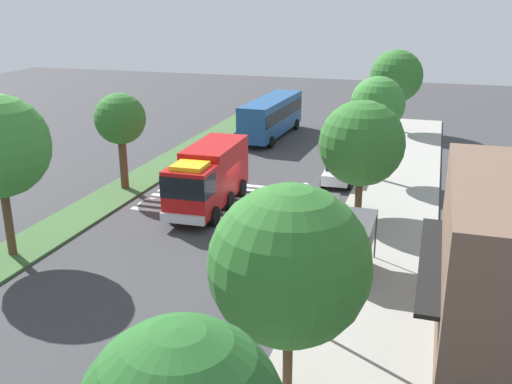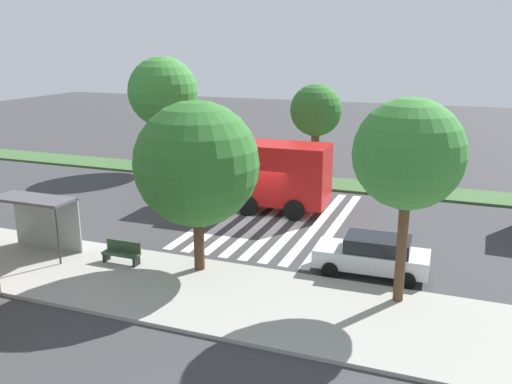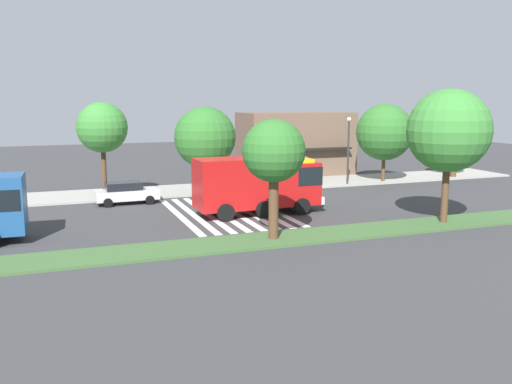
% 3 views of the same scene
% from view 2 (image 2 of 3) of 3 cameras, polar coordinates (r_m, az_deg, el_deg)
% --- Properties ---
extents(ground_plane, '(120.00, 120.00, 0.00)m').
position_cam_2_polar(ground_plane, '(28.48, 0.62, -2.69)').
color(ground_plane, '#38383A').
extents(sidewalk, '(60.00, 5.49, 0.14)m').
position_cam_2_polar(sidewalk, '(20.63, -8.41, -9.91)').
color(sidewalk, '#9E9B93').
rests_on(sidewalk, ground_plane).
extents(median_strip, '(60.00, 3.00, 0.14)m').
position_cam_2_polar(median_strip, '(35.77, 5.04, 1.13)').
color(median_strip, '#3D6033').
rests_on(median_strip, ground_plane).
extents(crosswalk, '(6.75, 11.67, 0.01)m').
position_cam_2_polar(crosswalk, '(28.22, 2.13, -2.85)').
color(crosswalk, silver).
rests_on(crosswalk, ground_plane).
extents(fire_truck, '(8.35, 3.01, 3.72)m').
position_cam_2_polar(fire_truck, '(29.50, -0.50, 2.12)').
color(fire_truck, '#B71414').
rests_on(fire_truck, ground_plane).
extents(parked_car_mid, '(4.44, 2.06, 1.58)m').
position_cam_2_polar(parked_car_mid, '(21.83, 12.21, -6.48)').
color(parked_car_mid, silver).
rests_on(parked_car_mid, ground_plane).
extents(bus_stop_shelter, '(3.50, 1.40, 2.46)m').
position_cam_2_polar(bus_stop_shelter, '(24.89, -21.77, -1.94)').
color(bus_stop_shelter, '#4C4C51').
rests_on(bus_stop_shelter, sidewalk).
extents(bench_near_shelter, '(1.60, 0.50, 0.90)m').
position_cam_2_polar(bench_near_shelter, '(22.90, -13.94, -6.18)').
color(bench_near_shelter, '#2D472D').
rests_on(bench_near_shelter, sidewalk).
extents(sidewalk_tree_west, '(3.68, 3.68, 7.06)m').
position_cam_2_polar(sidewalk_tree_west, '(18.33, 15.77, 3.79)').
color(sidewalk_tree_west, '#513823').
rests_on(sidewalk_tree_west, sidewalk).
extents(sidewalk_tree_center, '(4.81, 4.81, 6.69)m').
position_cam_2_polar(sidewalk_tree_center, '(20.64, -6.27, 2.94)').
color(sidewalk_tree_center, '#47301E').
rests_on(sidewalk_tree_center, sidewalk).
extents(median_tree_far_west, '(3.29, 3.29, 6.29)m').
position_cam_2_polar(median_tree_far_west, '(34.75, 6.34, 8.45)').
color(median_tree_far_west, '#513823').
rests_on(median_tree_far_west, median_strip).
extents(median_tree_west, '(4.86, 4.86, 7.88)m').
position_cam_2_polar(median_tree_west, '(38.89, -9.78, 10.34)').
color(median_tree_west, '#513823').
rests_on(median_tree_west, median_strip).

